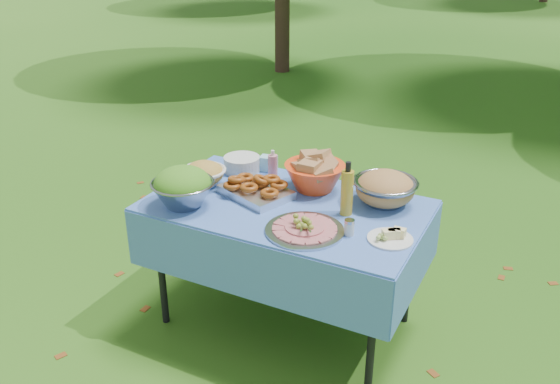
{
  "coord_description": "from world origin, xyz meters",
  "views": [
    {
      "loc": [
        1.26,
        -2.53,
        2.15
      ],
      "look_at": [
        -0.03,
        0.0,
        0.83
      ],
      "focal_mm": 38.0,
      "sensor_mm": 36.0,
      "label": 1
    }
  ],
  "objects_px": {
    "salad_bowl": "(183,187)",
    "oil_bottle": "(347,188)",
    "charcuterie_platter": "(305,223)",
    "bread_bowl": "(315,170)",
    "plate_stack": "(242,164)",
    "pasta_bowl_steel": "(385,188)",
    "picnic_table": "(285,265)"
  },
  "relations": [
    {
      "from": "salad_bowl",
      "to": "bread_bowl",
      "type": "xyz_separation_m",
      "value": [
        0.53,
        0.51,
        0.01
      ]
    },
    {
      "from": "picnic_table",
      "to": "oil_bottle",
      "type": "xyz_separation_m",
      "value": [
        0.33,
        0.04,
        0.52
      ]
    },
    {
      "from": "bread_bowl",
      "to": "charcuterie_platter",
      "type": "distance_m",
      "value": 0.51
    },
    {
      "from": "picnic_table",
      "to": "oil_bottle",
      "type": "distance_m",
      "value": 0.62
    },
    {
      "from": "salad_bowl",
      "to": "bread_bowl",
      "type": "height_order",
      "value": "bread_bowl"
    },
    {
      "from": "picnic_table",
      "to": "bread_bowl",
      "type": "relative_size",
      "value": 4.3
    },
    {
      "from": "salad_bowl",
      "to": "oil_bottle",
      "type": "xyz_separation_m",
      "value": [
        0.8,
        0.3,
        0.04
      ]
    },
    {
      "from": "plate_stack",
      "to": "pasta_bowl_steel",
      "type": "xyz_separation_m",
      "value": [
        0.9,
        -0.04,
        0.05
      ]
    },
    {
      "from": "oil_bottle",
      "to": "charcuterie_platter",
      "type": "bearing_deg",
      "value": -112.4
    },
    {
      "from": "charcuterie_platter",
      "to": "oil_bottle",
      "type": "bearing_deg",
      "value": 67.6
    },
    {
      "from": "bread_bowl",
      "to": "picnic_table",
      "type": "bearing_deg",
      "value": -102.31
    },
    {
      "from": "picnic_table",
      "to": "oil_bottle",
      "type": "bearing_deg",
      "value": 7.24
    },
    {
      "from": "plate_stack",
      "to": "charcuterie_platter",
      "type": "relative_size",
      "value": 0.56
    },
    {
      "from": "plate_stack",
      "to": "bread_bowl",
      "type": "relative_size",
      "value": 0.64
    },
    {
      "from": "plate_stack",
      "to": "bread_bowl",
      "type": "distance_m",
      "value": 0.5
    },
    {
      "from": "salad_bowl",
      "to": "bread_bowl",
      "type": "relative_size",
      "value": 0.97
    },
    {
      "from": "salad_bowl",
      "to": "bread_bowl",
      "type": "bearing_deg",
      "value": 43.65
    },
    {
      "from": "picnic_table",
      "to": "salad_bowl",
      "type": "distance_m",
      "value": 0.73
    },
    {
      "from": "picnic_table",
      "to": "plate_stack",
      "type": "xyz_separation_m",
      "value": [
        -0.44,
        0.29,
        0.43
      ]
    },
    {
      "from": "salad_bowl",
      "to": "plate_stack",
      "type": "xyz_separation_m",
      "value": [
        0.03,
        0.55,
        -0.06
      ]
    },
    {
      "from": "picnic_table",
      "to": "salad_bowl",
      "type": "relative_size",
      "value": 4.45
    },
    {
      "from": "picnic_table",
      "to": "charcuterie_platter",
      "type": "xyz_separation_m",
      "value": [
        0.22,
        -0.23,
        0.42
      ]
    },
    {
      "from": "charcuterie_platter",
      "to": "oil_bottle",
      "type": "height_order",
      "value": "oil_bottle"
    },
    {
      "from": "bread_bowl",
      "to": "charcuterie_platter",
      "type": "height_order",
      "value": "bread_bowl"
    },
    {
      "from": "plate_stack",
      "to": "picnic_table",
      "type": "bearing_deg",
      "value": -33.63
    },
    {
      "from": "pasta_bowl_steel",
      "to": "oil_bottle",
      "type": "bearing_deg",
      "value": -123.25
    },
    {
      "from": "plate_stack",
      "to": "charcuterie_platter",
      "type": "distance_m",
      "value": 0.84
    },
    {
      "from": "charcuterie_platter",
      "to": "oil_bottle",
      "type": "distance_m",
      "value": 0.31
    },
    {
      "from": "picnic_table",
      "to": "salad_bowl",
      "type": "bearing_deg",
      "value": -151.73
    },
    {
      "from": "salad_bowl",
      "to": "plate_stack",
      "type": "height_order",
      "value": "salad_bowl"
    },
    {
      "from": "picnic_table",
      "to": "pasta_bowl_steel",
      "type": "bearing_deg",
      "value": 28.37
    },
    {
      "from": "plate_stack",
      "to": "pasta_bowl_steel",
      "type": "distance_m",
      "value": 0.91
    }
  ]
}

